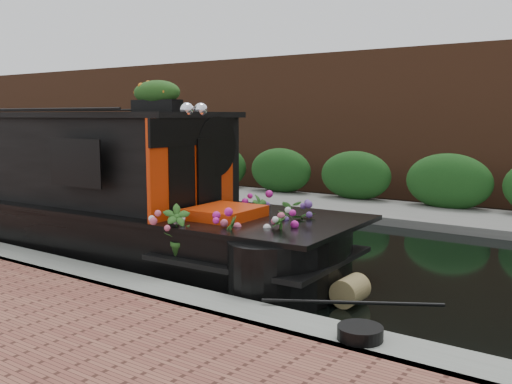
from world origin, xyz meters
The scene contains 8 objects.
ground centered at (0.00, 0.00, 0.00)m, with size 80.00×80.00×0.00m, color black.
near_bank_coping centered at (0.00, -3.30, 0.00)m, with size 40.00×0.60×0.50m, color gray.
far_bank_path centered at (0.00, 4.20, 0.00)m, with size 40.00×2.40×0.34m, color slate.
far_hedge centered at (0.00, 5.10, 0.00)m, with size 40.00×1.10×2.80m, color #1A4517.
far_brick_wall centered at (0.00, 7.20, 0.00)m, with size 40.00×1.00×8.00m, color brown.
narrowboat centered at (-3.47, -1.84, 0.88)m, with size 12.72×2.82×2.98m.
rope_fender centered at (3.32, -1.84, 0.17)m, with size 0.34×0.34×0.44m, color olive.
coiled_mooring_rope centered at (4.14, -3.33, 0.31)m, with size 0.41×0.41×0.12m, color black.
Camera 1 is at (6.21, -7.86, 2.25)m, focal length 40.00 mm.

